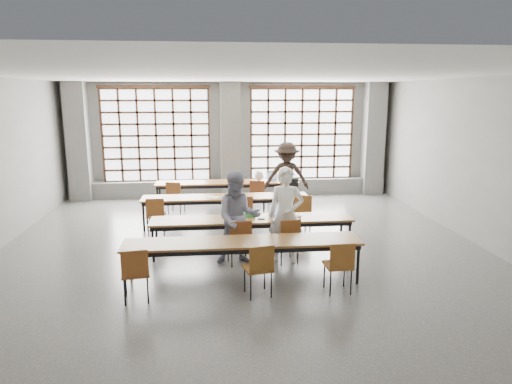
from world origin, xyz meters
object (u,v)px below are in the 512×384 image
at_px(chair_mid_centre, 244,210).
at_px(green_box, 249,215).
at_px(chair_near_left, 135,269).
at_px(backpack, 291,186).
at_px(desk_row_d, 243,245).
at_px(chair_front_right, 288,236).
at_px(student_back, 287,177).
at_px(chair_back_mid, 257,192).
at_px(desk_row_c, 252,221).
at_px(laptop_back, 274,178).
at_px(student_male, 286,215).
at_px(desk_row_b, 226,199).
at_px(student_female, 238,218).
at_px(chair_back_right, 287,192).
at_px(chair_mid_left, 156,212).
at_px(chair_near_right, 340,262).
at_px(plastic_bag, 259,176).
at_px(chair_front_left, 240,238).
at_px(chair_back_left, 175,194).
at_px(laptop_front, 278,213).
at_px(desk_row_a, 227,184).
at_px(chair_mid_right, 303,209).
at_px(mouse, 299,216).
at_px(chair_near_mid, 259,265).
at_px(phone, 261,219).

xyz_separation_m(chair_mid_centre, green_box, (0.01, -1.32, 0.24)).
xyz_separation_m(chair_near_left, backpack, (3.12, 4.11, 0.39)).
bearing_deg(desk_row_d, chair_front_right, 40.66).
bearing_deg(student_back, green_box, -101.26).
bearing_deg(chair_front_right, chair_back_mid, 92.48).
relative_size(desk_row_c, laptop_back, 8.74).
bearing_deg(chair_mid_centre, student_male, -70.92).
bearing_deg(student_male, desk_row_b, 124.80).
height_order(student_female, green_box, student_female).
xyz_separation_m(chair_back_right, chair_mid_left, (-3.32, -1.86, 0.00)).
height_order(desk_row_d, chair_front_right, chair_front_right).
bearing_deg(chair_mid_centre, desk_row_d, -94.66).
distance_m(chair_back_mid, chair_near_right, 5.35).
bearing_deg(student_male, laptop_back, 97.22).
distance_m(chair_near_right, student_female, 2.18).
bearing_deg(plastic_bag, chair_front_left, -100.58).
distance_m(desk_row_b, chair_back_left, 1.80).
xyz_separation_m(chair_mid_left, student_female, (1.75, -1.90, 0.35)).
bearing_deg(chair_mid_centre, backpack, 29.46).
distance_m(chair_near_left, laptop_front, 3.31).
bearing_deg(desk_row_a, chair_back_right, -21.49).
distance_m(desk_row_d, laptop_front, 1.73).
bearing_deg(chair_back_right, chair_mid_right, -88.08).
distance_m(desk_row_a, green_box, 3.82).
bearing_deg(chair_back_right, mouse, -95.47).
xyz_separation_m(chair_near_mid, green_box, (0.02, 2.11, 0.24)).
xyz_separation_m(desk_row_a, phone, (0.51, -3.99, 0.07)).
height_order(laptop_back, plastic_bag, plastic_bag).
distance_m(desk_row_d, phone, 1.39).
relative_size(student_male, laptop_front, 4.33).
bearing_deg(green_box, mouse, -5.71).
relative_size(desk_row_d, chair_near_right, 4.55).
bearing_deg(chair_front_left, chair_near_mid, -81.17).
bearing_deg(chair_back_right, chair_back_mid, 179.90).
relative_size(chair_front_left, student_back, 0.47).
bearing_deg(chair_near_right, chair_near_mid, 179.93).
distance_m(mouse, plastic_bag, 3.98).
height_order(chair_back_mid, chair_front_right, same).
xyz_separation_m(chair_mid_right, backpack, (-0.18, 0.68, 0.39)).
distance_m(desk_row_a, desk_row_d, 5.30).
relative_size(chair_near_left, laptop_back, 1.92).
relative_size(mouse, plastic_bag, 0.34).
bearing_deg(phone, backpack, 66.09).
bearing_deg(chair_front_right, mouse, 61.47).
bearing_deg(student_male, student_back, 92.46).
distance_m(chair_near_mid, phone, 1.96).
height_order(student_male, student_female, student_male).
xyz_separation_m(chair_near_left, student_male, (2.57, 1.53, 0.38)).
distance_m(student_female, plastic_bag, 4.53).
bearing_deg(student_female, chair_back_left, 108.64).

